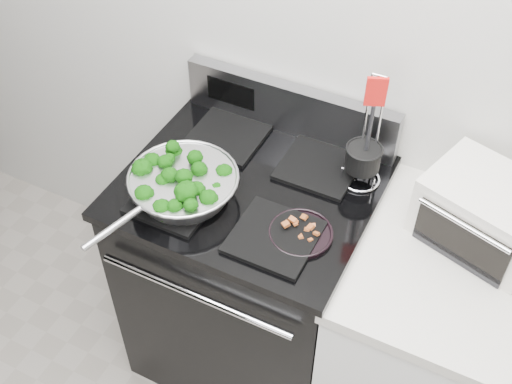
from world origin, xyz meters
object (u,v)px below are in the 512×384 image
Objects in this scene: skillet at (183,184)px; bacon_plate at (301,231)px; utensil_holder at (362,163)px; toaster_oven at (487,213)px; gas_range at (250,273)px.

skillet is 0.39m from bacon_plate.
bacon_plate is at bearing -126.49° from utensil_holder.
bacon_plate is at bearing 18.35° from skillet.
bacon_plate is 0.46× the size of toaster_oven.
utensil_holder is (0.46, 0.32, 0.02)m from skillet.
skillet is 1.33× the size of utensil_holder.
utensil_holder is at bearing 29.01° from gas_range.
skillet is at bearing -136.46° from gas_range.
utensil_holder is 0.97× the size of toaster_oven.
gas_range is 2.11× the size of skillet.
toaster_oven is at bearing 10.61° from gas_range.
utensil_holder is (0.31, 0.17, 0.53)m from gas_range.
utensil_holder is at bearing 50.01° from skillet.
gas_range is at bearing -152.16° from toaster_oven.
utensil_holder reaches higher than bacon_plate.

